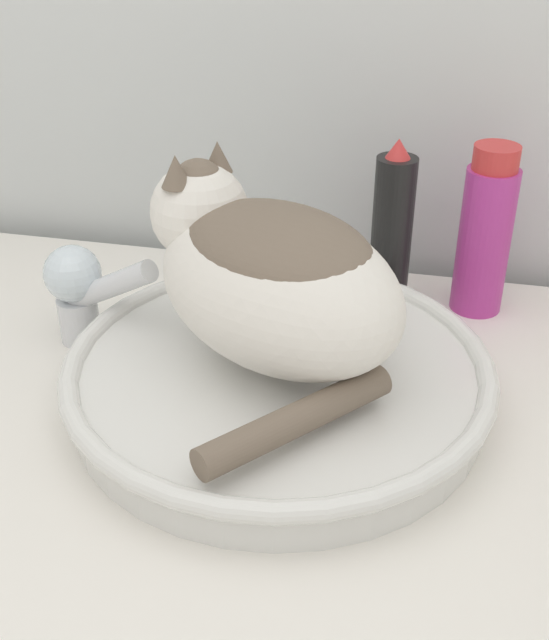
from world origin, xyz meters
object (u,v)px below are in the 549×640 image
(faucet, at_px, (81,287))
(shampoo_bottle_tall, at_px, (485,233))
(hairspray_can_black, at_px, (392,228))
(cat, at_px, (269,273))

(faucet, relative_size, shampoo_bottle_tall, 0.70)
(shampoo_bottle_tall, height_order, hairspray_can_black, same)
(hairspray_can_black, bearing_deg, shampoo_bottle_tall, 0.00)
(cat, xyz_separation_m, hairspray_can_black, (0.09, 0.23, -0.05))
(faucet, bearing_deg, hairspray_can_black, 43.98)
(faucet, distance_m, shampoo_bottle_tall, 0.45)
(faucet, height_order, hairspray_can_black, hairspray_can_black)
(cat, relative_size, hairspray_can_black, 1.65)
(faucet, bearing_deg, cat, 0.36)
(shampoo_bottle_tall, distance_m, hairspray_can_black, 0.10)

